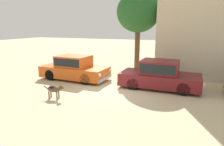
# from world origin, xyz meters

# --- Properties ---
(ground_plane) EXTENTS (80.00, 80.00, 0.00)m
(ground_plane) POSITION_xyz_m (0.00, 0.00, 0.00)
(ground_plane) COLOR #CCB78E
(parked_sedan_nearest) EXTENTS (4.41, 1.90, 1.51)m
(parked_sedan_nearest) POSITION_xyz_m (-2.99, 1.29, 0.74)
(parked_sedan_nearest) COLOR #D15619
(parked_sedan_nearest) RESTS_ON ground_plane
(parked_sedan_second) EXTENTS (4.37, 1.87, 1.52)m
(parked_sedan_second) POSITION_xyz_m (2.30, 1.42, 0.74)
(parked_sedan_second) COLOR maroon
(parked_sedan_second) RESTS_ON ground_plane
(stray_dog_spotted) EXTENTS (1.07, 0.29, 0.70)m
(stray_dog_spotted) POSITION_xyz_m (-1.92, -2.09, 0.45)
(stray_dog_spotted) COLOR brown
(stray_dog_spotted) RESTS_ON ground_plane
(acacia_tree_left) EXTENTS (2.98, 2.69, 5.69)m
(acacia_tree_left) POSITION_xyz_m (0.12, 4.69, 4.22)
(acacia_tree_left) COLOR brown
(acacia_tree_left) RESTS_ON ground_plane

